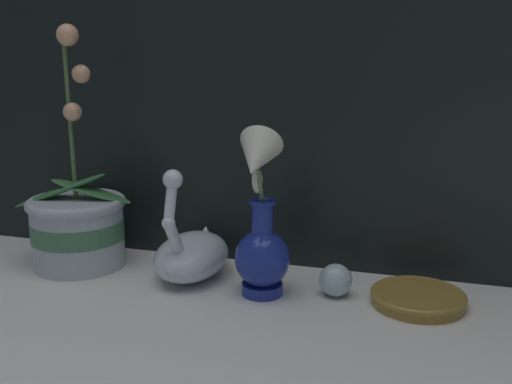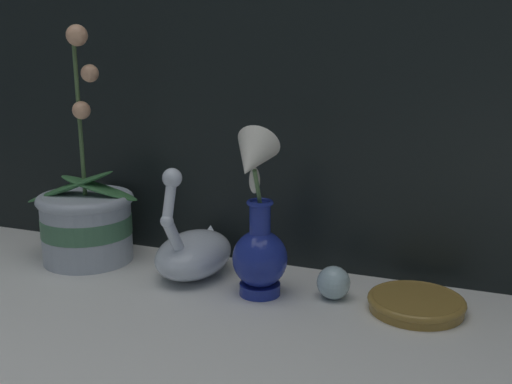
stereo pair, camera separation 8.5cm
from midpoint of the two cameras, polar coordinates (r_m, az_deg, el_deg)
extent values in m
plane|color=silver|center=(1.01, -5.99, -10.72)|extent=(2.80, 2.80, 0.00)
cylinder|color=#B2BCCC|center=(1.22, -18.53, -3.67)|extent=(0.17, 0.17, 0.13)
cylinder|color=#477A56|center=(1.21, -18.55, -3.37)|extent=(0.18, 0.18, 0.04)
torus|color=#B2BCCC|center=(1.20, -18.74, -1.00)|extent=(0.19, 0.19, 0.02)
cylinder|color=#4C6B3D|center=(1.17, -19.33, 6.52)|extent=(0.01, 0.01, 0.30)
ellipsoid|color=#38703D|center=(1.18, -17.45, 0.05)|extent=(0.16, 0.08, 0.06)
ellipsoid|color=#38703D|center=(1.21, -20.15, 0.09)|extent=(0.19, 0.09, 0.08)
sphere|color=#E5A87F|center=(1.16, -19.62, 13.91)|extent=(0.04, 0.04, 0.04)
sphere|color=#E5A87F|center=(1.15, -18.42, 10.62)|extent=(0.03, 0.03, 0.03)
sphere|color=#E5A87F|center=(1.16, -19.14, 7.22)|extent=(0.03, 0.03, 0.03)
ellipsoid|color=silver|center=(1.11, -8.36, -6.10)|extent=(0.13, 0.19, 0.08)
cone|color=silver|center=(1.17, -6.96, -4.46)|extent=(0.06, 0.07, 0.06)
cylinder|color=silver|center=(1.03, -10.13, -4.44)|extent=(0.02, 0.06, 0.08)
sphere|color=silver|center=(1.01, -10.75, -2.96)|extent=(0.02, 0.02, 0.02)
cylinder|color=silver|center=(1.01, -10.55, -0.90)|extent=(0.02, 0.04, 0.07)
sphere|color=silver|center=(1.01, -10.34, 1.16)|extent=(0.03, 0.03, 0.03)
cylinder|color=navy|center=(1.04, -1.78, -9.20)|extent=(0.07, 0.07, 0.02)
ellipsoid|color=navy|center=(1.02, -1.81, -6.38)|extent=(0.09, 0.09, 0.10)
cylinder|color=navy|center=(1.00, -1.84, -2.52)|extent=(0.04, 0.04, 0.05)
torus|color=navy|center=(0.99, -1.85, -1.04)|extent=(0.05, 0.05, 0.01)
cylinder|color=#567A47|center=(0.97, -2.09, 0.49)|extent=(0.01, 0.03, 0.06)
cone|color=white|center=(0.94, -2.57, 3.25)|extent=(0.07, 0.10, 0.10)
ellipsoid|color=white|center=(0.98, -2.38, 1.09)|extent=(0.02, 0.02, 0.04)
sphere|color=silver|center=(1.03, 5.24, -8.39)|extent=(0.06, 0.06, 0.06)
cylinder|color=olive|center=(1.02, 12.85, -9.90)|extent=(0.15, 0.15, 0.02)
torus|color=olive|center=(1.02, 12.87, -9.59)|extent=(0.16, 0.16, 0.01)
camera|label=1|loc=(0.04, -92.36, -0.57)|focal=42.00mm
camera|label=2|loc=(0.04, 87.64, 0.57)|focal=42.00mm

